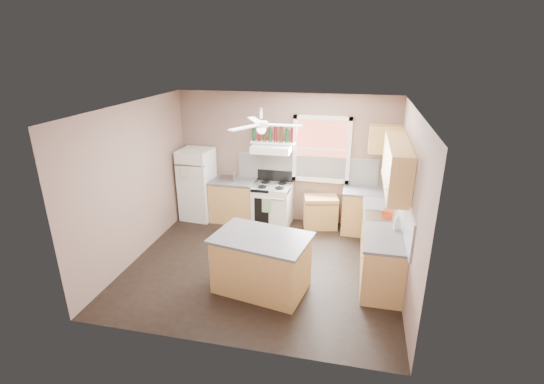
% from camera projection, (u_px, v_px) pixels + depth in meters
% --- Properties ---
extents(floor, '(4.50, 4.50, 0.00)m').
position_uv_depth(floor, '(263.00, 265.00, 6.82)').
color(floor, black).
rests_on(floor, ground).
extents(ceiling, '(4.50, 4.50, 0.00)m').
position_uv_depth(ceiling, '(261.00, 108.00, 5.87)').
color(ceiling, white).
rests_on(ceiling, ground).
extents(wall_back, '(4.50, 0.05, 2.70)m').
position_uv_depth(wall_back, '(285.00, 159.00, 8.19)').
color(wall_back, '#7A6055').
rests_on(wall_back, ground).
extents(wall_right, '(0.05, 4.00, 2.70)m').
position_uv_depth(wall_right, '(410.00, 204.00, 5.88)').
color(wall_right, '#7A6055').
rests_on(wall_right, ground).
extents(wall_left, '(0.05, 4.00, 2.70)m').
position_uv_depth(wall_left, '(134.00, 182.00, 6.80)').
color(wall_left, '#7A6055').
rests_on(wall_left, ground).
extents(backsplash_back, '(2.90, 0.03, 0.55)m').
position_uv_depth(backsplash_back, '(306.00, 169.00, 8.13)').
color(backsplash_back, white).
rests_on(backsplash_back, wall_back).
extents(backsplash_right, '(0.03, 2.60, 0.55)m').
position_uv_depth(backsplash_right, '(404.00, 207.00, 6.23)').
color(backsplash_right, white).
rests_on(backsplash_right, wall_right).
extents(window_view, '(1.00, 0.02, 1.20)m').
position_uv_depth(window_view, '(322.00, 149.00, 7.91)').
color(window_view, brown).
rests_on(window_view, wall_back).
extents(window_frame, '(1.16, 0.07, 1.36)m').
position_uv_depth(window_frame, '(321.00, 150.00, 7.89)').
color(window_frame, white).
rests_on(window_frame, wall_back).
extents(refrigerator, '(0.69, 0.68, 1.53)m').
position_uv_depth(refrigerator, '(197.00, 184.00, 8.44)').
color(refrigerator, white).
rests_on(refrigerator, floor).
extents(base_cabinet_left, '(0.90, 0.60, 0.86)m').
position_uv_depth(base_cabinet_left, '(233.00, 201.00, 8.43)').
color(base_cabinet_left, '#B5894B').
rests_on(base_cabinet_left, floor).
extents(counter_left, '(0.92, 0.62, 0.04)m').
position_uv_depth(counter_left, '(233.00, 181.00, 8.27)').
color(counter_left, '#515154').
rests_on(counter_left, base_cabinet_left).
extents(toaster, '(0.29, 0.17, 0.18)m').
position_uv_depth(toaster, '(227.00, 178.00, 8.15)').
color(toaster, silver).
rests_on(toaster, counter_left).
extents(stove, '(0.79, 0.67, 0.86)m').
position_uv_depth(stove, '(272.00, 205.00, 8.24)').
color(stove, white).
rests_on(stove, floor).
extents(range_hood, '(0.78, 0.50, 0.14)m').
position_uv_depth(range_hood, '(272.00, 149.00, 7.89)').
color(range_hood, white).
rests_on(range_hood, wall_back).
extents(bottle_shelf, '(0.90, 0.26, 0.03)m').
position_uv_depth(bottle_shelf, '(273.00, 142.00, 7.97)').
color(bottle_shelf, white).
rests_on(bottle_shelf, range_hood).
extents(cart, '(0.75, 0.58, 0.67)m').
position_uv_depth(cart, '(320.00, 212.00, 8.14)').
color(cart, '#B5894B').
rests_on(cart, floor).
extents(base_cabinet_corner, '(1.00, 0.60, 0.86)m').
position_uv_depth(base_cabinet_corner, '(368.00, 213.00, 7.87)').
color(base_cabinet_corner, '#B5894B').
rests_on(base_cabinet_corner, floor).
extents(base_cabinet_right, '(0.60, 2.20, 0.86)m').
position_uv_depth(base_cabinet_right, '(380.00, 247.00, 6.55)').
color(base_cabinet_right, '#B5894B').
rests_on(base_cabinet_right, floor).
extents(counter_corner, '(1.02, 0.62, 0.04)m').
position_uv_depth(counter_corner, '(370.00, 191.00, 7.71)').
color(counter_corner, '#515154').
rests_on(counter_corner, base_cabinet_corner).
extents(counter_right, '(0.62, 2.22, 0.04)m').
position_uv_depth(counter_right, '(382.00, 222.00, 6.39)').
color(counter_right, '#515154').
rests_on(counter_right, base_cabinet_right).
extents(sink, '(0.55, 0.45, 0.03)m').
position_uv_depth(sink, '(382.00, 216.00, 6.57)').
color(sink, silver).
rests_on(sink, counter_right).
extents(faucet, '(0.03, 0.03, 0.14)m').
position_uv_depth(faucet, '(392.00, 213.00, 6.51)').
color(faucet, silver).
rests_on(faucet, sink).
extents(upper_cabinet_right, '(0.33, 1.80, 0.76)m').
position_uv_depth(upper_cabinet_right, '(397.00, 166.00, 6.23)').
color(upper_cabinet_right, '#B5894B').
rests_on(upper_cabinet_right, wall_right).
extents(upper_cabinet_corner, '(0.60, 0.33, 0.52)m').
position_uv_depth(upper_cabinet_corner, '(385.00, 139.00, 7.43)').
color(upper_cabinet_corner, '#B5894B').
rests_on(upper_cabinet_corner, wall_back).
extents(paper_towel, '(0.26, 0.12, 0.12)m').
position_uv_depth(paper_towel, '(388.00, 172.00, 7.66)').
color(paper_towel, white).
rests_on(paper_towel, wall_back).
extents(island, '(1.47, 1.08, 0.86)m').
position_uv_depth(island, '(261.00, 264.00, 6.02)').
color(island, '#B5894B').
rests_on(island, floor).
extents(island_top, '(1.56, 1.17, 0.04)m').
position_uv_depth(island_top, '(261.00, 238.00, 5.86)').
color(island_top, '#515154').
rests_on(island_top, island).
extents(ceiling_fan_hub, '(0.20, 0.20, 0.08)m').
position_uv_depth(ceiling_fan_hub, '(261.00, 124.00, 5.95)').
color(ceiling_fan_hub, white).
rests_on(ceiling_fan_hub, ceiling).
extents(soap_bottle, '(0.14, 0.14, 0.27)m').
position_uv_depth(soap_bottle, '(397.00, 222.00, 6.03)').
color(soap_bottle, silver).
rests_on(soap_bottle, counter_right).
extents(red_caddy, '(0.21, 0.18, 0.10)m').
position_uv_depth(red_caddy, '(388.00, 214.00, 6.53)').
color(red_caddy, '#B7310F').
rests_on(red_caddy, counter_right).
extents(wine_bottles, '(0.86, 0.06, 0.31)m').
position_uv_depth(wine_bottles, '(273.00, 135.00, 7.91)').
color(wine_bottles, '#143819').
rests_on(wine_bottles, bottle_shelf).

